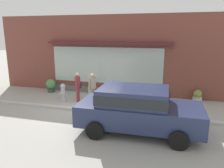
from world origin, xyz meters
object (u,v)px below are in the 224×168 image
Objects in this scene: parked_car_navy at (137,107)px; potted_plant_trailing_edge at (91,88)px; fire_hydrant at (63,92)px; potted_plant_window_right at (197,96)px; potted_plant_window_center at (149,92)px; potted_plant_by_entrance at (51,85)px; pedestrian_passerby at (92,86)px; pedestrian_with_handbag at (78,85)px.

parked_car_navy is 5.54m from potted_plant_trailing_edge.
fire_hydrant is 0.22× the size of parked_car_navy.
parked_car_navy reaches higher than potted_plant_window_right.
potted_plant_window_center is (4.26, 1.92, -0.18)m from fire_hydrant.
potted_plant_trailing_edge is (2.47, 0.33, -0.12)m from potted_plant_by_entrance.
potted_plant_by_entrance is at bearing 145.06° from parked_car_navy.
potted_plant_trailing_edge reaches higher than potted_plant_window_center.
pedestrian_passerby is 2.48× the size of potted_plant_trailing_edge.
parked_car_navy is 5.03m from potted_plant_window_right.
potted_plant_window_center is at bearing 1.89° from potted_plant_trailing_edge.
pedestrian_passerby is (0.84, -0.09, 0.03)m from pedestrian_with_handbag.
potted_plant_by_entrance is (-5.88, 3.99, -0.51)m from parked_car_navy.
pedestrian_passerby is 3.27m from potted_plant_window_center.
pedestrian_passerby reaches higher than potted_plant_window_center.
potted_plant_trailing_edge is (-0.72, 1.68, -0.61)m from pedestrian_passerby.
fire_hydrant is at bearing -42.71° from potted_plant_by_entrance.
pedestrian_with_handbag is 2.44× the size of potted_plant_trailing_edge.
potted_plant_window_right is (5.92, -0.01, -0.00)m from potted_plant_trailing_edge.
potted_plant_window_right is at bearing -79.33° from pedestrian_with_handbag.
fire_hydrant is 1.61× the size of potted_plant_window_center.
pedestrian_with_handbag is at bearing -28.08° from potted_plant_by_entrance.
potted_plant_trailing_edge is (-3.42, 4.32, -0.62)m from parked_car_navy.
parked_car_navy is at bearing -30.39° from fire_hydrant.
parked_car_navy is 6.91× the size of potted_plant_trailing_edge.
parked_car_navy is at bearing -34.15° from potted_plant_by_entrance.
pedestrian_passerby is 5.49m from potted_plant_window_right.
fire_hydrant is 2.18m from potted_plant_by_entrance.
fire_hydrant is 0.61× the size of pedestrian_passerby.
potted_plant_by_entrance reaches higher than potted_plant_trailing_edge.
fire_hydrant is 4.68m from potted_plant_window_center.
pedestrian_with_handbag is at bearing -165.35° from potted_plant_window_right.
pedestrian_with_handbag reaches higher than fire_hydrant.
fire_hydrant is at bearing -155.71° from potted_plant_window_center.
parked_car_navy is at bearing -89.78° from potted_plant_window_center.
potted_plant_by_entrance is (-3.19, 1.35, -0.49)m from pedestrian_passerby.
potted_plant_by_entrance is 1.21× the size of potted_plant_window_right.
potted_plant_window_right is 1.08× the size of potted_plant_window_center.
pedestrian_passerby reaches higher than potted_plant_trailing_edge.
potted_plant_window_right is at bearing 14.88° from fire_hydrant.
parked_car_navy is at bearing -108.34° from pedestrian_passerby.
potted_plant_by_entrance is at bearing -177.80° from potted_plant_window_right.
potted_plant_by_entrance is 1.23× the size of potted_plant_trailing_edge.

